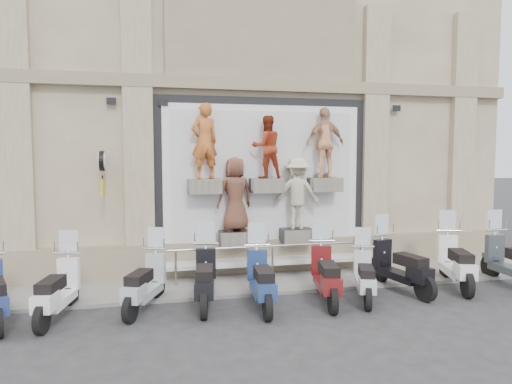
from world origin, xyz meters
TOP-DOWN VIEW (x-y plane):
  - ground at (0.00, 0.00)m, footprint 90.00×90.00m
  - sidewalk at (0.00, 2.10)m, footprint 16.00×2.20m
  - building at (0.00, 7.00)m, footprint 14.00×8.60m
  - shop_vitrine at (0.09, 2.74)m, footprint 5.60×0.93m
  - guard_rail at (0.00, 2.00)m, footprint 5.06×0.10m
  - clock_sign_bracket at (-3.90, 2.47)m, footprint 0.10×0.80m
  - scooter_b at (-4.56, 0.50)m, footprint 0.91×2.03m
  - scooter_c at (-2.97, 0.67)m, footprint 1.23×2.01m
  - scooter_d at (-1.78, 0.63)m, footprint 0.88×2.10m
  - scooter_e at (-0.69, 0.28)m, footprint 0.75×2.06m
  - scooter_f at (0.72, 0.34)m, footprint 0.98×2.13m
  - scooter_g at (1.57, 0.27)m, footprint 1.13×1.88m
  - scooter_h at (2.62, 0.64)m, footprint 1.00×2.16m
  - scooter_i at (4.05, 0.65)m, footprint 1.27×2.23m

SIDE VIEW (x-z plane):
  - ground at x=0.00m, z-range 0.00..0.00m
  - sidewalk at x=0.00m, z-range 0.00..0.08m
  - guard_rail at x=0.00m, z-range 0.00..0.93m
  - scooter_g at x=1.57m, z-range 0.00..1.47m
  - scooter_c at x=-2.97m, z-range 0.00..1.57m
  - scooter_b at x=-4.56m, z-range 0.00..1.59m
  - scooter_e at x=-0.69m, z-range 0.00..1.64m
  - scooter_d at x=-1.78m, z-range 0.00..1.65m
  - scooter_f at x=0.72m, z-range 0.00..1.66m
  - scooter_h at x=2.62m, z-range 0.00..1.69m
  - scooter_i at x=4.05m, z-range 0.00..1.74m
  - shop_vitrine at x=0.09m, z-range 0.26..4.56m
  - clock_sign_bracket at x=-3.90m, z-range 2.29..3.31m
  - building at x=0.00m, z-range 0.00..12.00m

